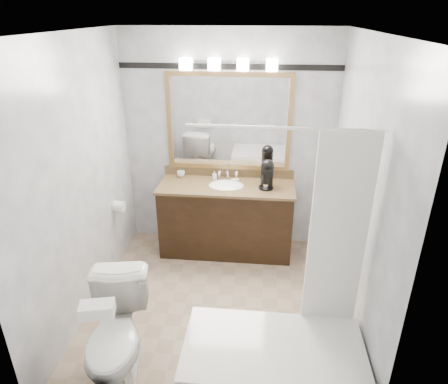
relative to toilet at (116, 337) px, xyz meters
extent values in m
cube|color=tan|center=(0.64, 0.90, -0.41)|extent=(2.40, 2.60, 0.01)
cube|color=white|center=(0.64, 0.90, 2.10)|extent=(2.40, 2.60, 0.01)
cube|color=silver|center=(0.64, 2.21, 0.84)|extent=(2.40, 0.01, 2.50)
cube|color=silver|center=(0.64, -0.40, 0.84)|extent=(2.40, 0.01, 2.50)
cube|color=silver|center=(-0.56, 0.90, 0.84)|extent=(0.01, 2.60, 2.50)
cube|color=silver|center=(1.85, 0.90, 0.84)|extent=(0.01, 2.60, 2.50)
cube|color=black|center=(0.64, 1.92, 0.00)|extent=(1.50, 0.55, 0.82)
cube|color=olive|center=(0.64, 1.92, 0.43)|extent=(1.53, 0.58, 0.03)
cube|color=olive|center=(0.64, 2.19, 0.49)|extent=(1.53, 0.03, 0.10)
ellipsoid|color=white|center=(0.64, 1.92, 0.41)|extent=(0.44, 0.34, 0.14)
cube|color=#A37D49|center=(0.64, 2.18, 1.62)|extent=(1.40, 0.04, 0.05)
cube|color=#A37D49|center=(0.64, 2.18, 0.57)|extent=(1.40, 0.04, 0.05)
cube|color=#A37D49|center=(-0.03, 2.18, 1.09)|extent=(0.05, 0.04, 1.00)
cube|color=#A37D49|center=(1.32, 2.18, 1.09)|extent=(0.05, 0.04, 1.00)
cube|color=white|center=(0.64, 2.19, 1.09)|extent=(1.30, 0.01, 1.00)
cube|color=silver|center=(0.64, 2.17, 1.74)|extent=(0.90, 0.05, 0.03)
cube|color=white|center=(0.19, 2.12, 1.72)|extent=(0.12, 0.12, 0.12)
cube|color=white|center=(0.49, 2.12, 1.72)|extent=(0.12, 0.12, 0.12)
cube|color=white|center=(0.79, 2.12, 1.72)|extent=(0.12, 0.12, 0.12)
cube|color=white|center=(1.09, 2.12, 1.72)|extent=(0.12, 0.12, 0.12)
cube|color=black|center=(0.64, 2.20, 1.69)|extent=(2.40, 0.01, 0.06)
cube|color=white|center=(1.17, -0.02, -0.18)|extent=(1.30, 0.72, 0.45)
cylinder|color=silver|center=(1.17, 0.36, 1.54)|extent=(1.30, 0.02, 0.02)
cube|color=white|center=(1.59, 0.35, 0.77)|extent=(0.40, 0.04, 1.55)
cylinder|color=white|center=(-0.50, 1.57, 0.29)|extent=(0.11, 0.12, 0.12)
imported|color=white|center=(0.00, 0.00, 0.00)|extent=(0.58, 0.86, 0.81)
cube|color=white|center=(0.00, -0.22, 0.45)|extent=(0.24, 0.17, 0.09)
cylinder|color=black|center=(1.09, 1.87, 0.45)|extent=(0.16, 0.16, 0.02)
cylinder|color=black|center=(1.10, 1.92, 0.57)|extent=(0.14, 0.14, 0.24)
sphere|color=black|center=(1.10, 1.92, 0.69)|extent=(0.14, 0.14, 0.14)
cube|color=black|center=(1.09, 1.85, 0.65)|extent=(0.10, 0.10, 0.05)
cylinder|color=silver|center=(1.09, 1.85, 0.48)|extent=(0.05, 0.05, 0.05)
imported|color=white|center=(0.09, 2.11, 0.48)|extent=(0.09, 0.09, 0.07)
imported|color=white|center=(0.49, 2.08, 0.49)|extent=(0.06, 0.06, 0.10)
cube|color=beige|center=(0.74, 2.04, 0.46)|extent=(0.10, 0.08, 0.03)
camera|label=1|loc=(1.04, -2.18, 2.24)|focal=32.00mm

